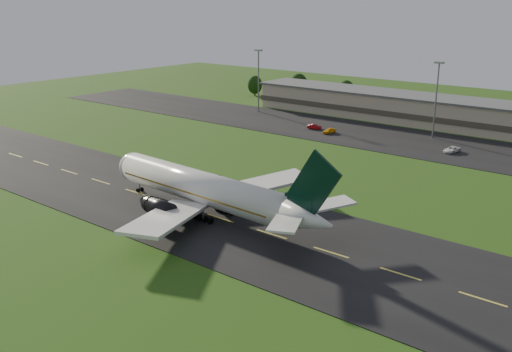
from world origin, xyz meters
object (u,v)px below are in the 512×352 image
Objects in this scene: airliner at (205,189)px; terminal at (460,115)px; light_mast_centre at (437,91)px; service_vehicle_b at (314,127)px; light_mast_west at (258,73)px; service_vehicle_a at (329,131)px; service_vehicle_c at (452,150)px.

airliner is 96.72m from terminal.
light_mast_centre reaches higher than service_vehicle_b.
service_vehicle_b is at bearing -160.41° from light_mast_centre.
light_mast_west is 33.42m from service_vehicle_b.
terminal is at bearing 14.76° from light_mast_west.
light_mast_west is at bearing 180.00° from light_mast_centre.
service_vehicle_a is 6.56m from service_vehicle_b.
terminal reaches higher than service_vehicle_c.
service_vehicle_c is at bearing 10.27° from service_vehicle_a.
light_mast_centre is 4.69× the size of service_vehicle_a.
light_mast_west is at bearing 179.87° from service_vehicle_c.
light_mast_centre is at bearing 86.71° from airliner.
airliner is 95.60m from light_mast_west.
terminal is (9.76, 96.22, -0.67)m from airliner.
service_vehicle_b is (29.22, -10.95, -11.96)m from light_mast_west.
light_mast_west reaches higher than airliner.
light_mast_west is 60.00m from light_mast_centre.
service_vehicle_c reaches higher than service_vehicle_b.
light_mast_centre is at bearing -94.95° from terminal.
light_mast_west reaches higher than service_vehicle_b.
light_mast_centre is (8.36, 80.04, 8.08)m from airliner.
light_mast_west and light_mast_centre have the same top height.
light_mast_centre is at bearing -85.99° from service_vehicle_b.
light_mast_west is at bearing 125.50° from airliner.
terminal is 35.45× the size of service_vehicle_b.
service_vehicle_c is at bearing -107.12° from service_vehicle_b.
service_vehicle_b is at bearing 170.70° from service_vehicle_a.
light_mast_west is 4.69× the size of service_vehicle_a.
airliner is at bearing -67.73° from service_vehicle_a.
light_mast_centre reaches higher than service_vehicle_a.
light_mast_west is 4.04× the size of service_vehicle_c.
service_vehicle_a is 1.06× the size of service_vehicle_b.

